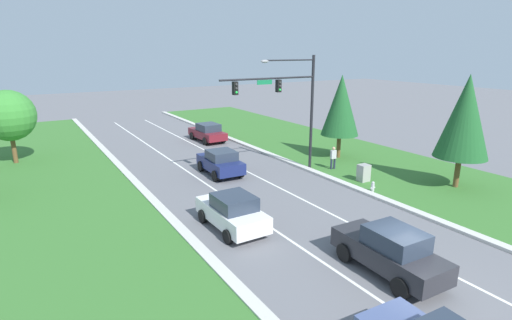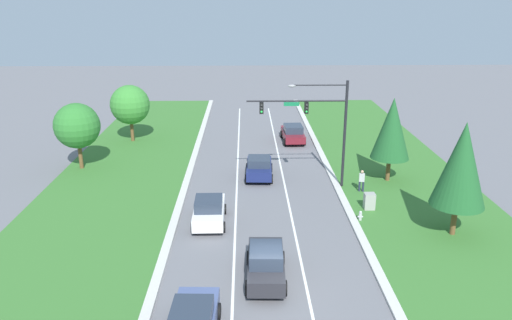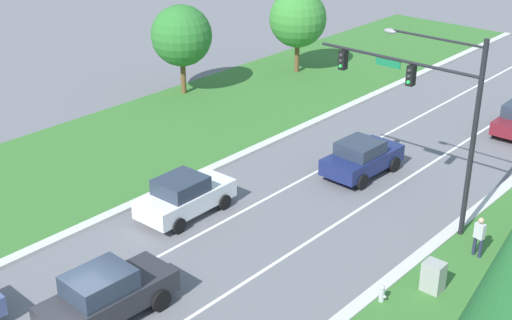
% 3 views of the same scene
% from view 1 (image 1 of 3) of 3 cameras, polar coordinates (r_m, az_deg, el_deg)
% --- Properties ---
extents(ground_plane, '(160.00, 160.00, 0.00)m').
position_cam_1_polar(ground_plane, '(16.32, 21.35, -16.10)').
color(ground_plane, slate).
extents(curb_strip_right, '(0.50, 90.00, 0.15)m').
position_cam_1_polar(curb_strip_right, '(20.67, 31.23, -10.25)').
color(curb_strip_right, beige).
rests_on(curb_strip_right, ground_plane).
extents(lane_stripe_inner_left, '(0.14, 81.00, 0.01)m').
position_cam_1_polar(lane_stripe_inner_left, '(15.10, 16.91, -18.41)').
color(lane_stripe_inner_left, white).
rests_on(lane_stripe_inner_left, ground_plane).
extents(lane_stripe_inner_right, '(0.14, 81.00, 0.01)m').
position_cam_1_polar(lane_stripe_inner_right, '(17.64, 25.07, -14.03)').
color(lane_stripe_inner_right, white).
rests_on(lane_stripe_inner_right, ground_plane).
extents(traffic_signal_mast, '(7.16, 0.41, 7.95)m').
position_cam_1_polar(traffic_signal_mast, '(26.79, 4.67, 8.98)').
color(traffic_signal_mast, black).
rests_on(traffic_signal_mast, ground_plane).
extents(navy_sedan, '(2.22, 4.21, 1.71)m').
position_cam_1_polar(navy_sedan, '(27.34, -5.09, -0.30)').
color(navy_sedan, navy).
rests_on(navy_sedan, ground_plane).
extents(white_sedan, '(2.10, 4.30, 1.74)m').
position_cam_1_polar(white_sedan, '(19.08, -3.41, -7.37)').
color(white_sedan, white).
rests_on(white_sedan, ground_plane).
extents(burgundy_sedan, '(2.21, 4.62, 1.69)m').
position_cam_1_polar(burgundy_sedan, '(37.62, -6.93, 3.96)').
color(burgundy_sedan, maroon).
rests_on(burgundy_sedan, ground_plane).
extents(charcoal_sedan, '(2.11, 4.65, 1.87)m').
position_cam_1_polar(charcoal_sedan, '(16.26, 18.59, -12.17)').
color(charcoal_sedan, '#28282D').
rests_on(charcoal_sedan, ground_plane).
extents(utility_cabinet, '(0.70, 0.60, 1.18)m').
position_cam_1_polar(utility_cabinet, '(26.60, 15.11, -1.87)').
color(utility_cabinet, '#9E9E99').
rests_on(utility_cabinet, ground_plane).
extents(pedestrian, '(0.41, 0.28, 1.69)m').
position_cam_1_polar(pedestrian, '(28.74, 10.97, 0.39)').
color(pedestrian, '#232842').
rests_on(pedestrian, ground_plane).
extents(fire_hydrant, '(0.34, 0.20, 0.70)m').
position_cam_1_polar(fire_hydrant, '(24.89, 16.34, -3.75)').
color(fire_hydrant, '#B7B7BC').
rests_on(fire_hydrant, ground_plane).
extents(conifer_near_right_tree, '(2.88, 2.88, 6.50)m').
position_cam_1_polar(conifer_near_right_tree, '(31.41, 12.03, 7.64)').
color(conifer_near_right_tree, brown).
rests_on(conifer_near_right_tree, ground_plane).
extents(conifer_far_right_tree, '(3.11, 3.11, 6.95)m').
position_cam_1_polar(conifer_far_right_tree, '(26.75, 27.69, 5.50)').
color(conifer_far_right_tree, brown).
rests_on(conifer_far_right_tree, ground_plane).
extents(oak_far_left_tree, '(3.73, 3.73, 5.52)m').
position_cam_1_polar(oak_far_left_tree, '(34.37, -31.86, 5.40)').
color(oak_far_left_tree, brown).
rests_on(oak_far_left_tree, ground_plane).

